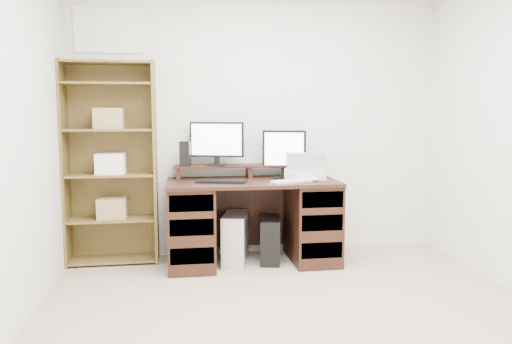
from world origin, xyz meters
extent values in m
cube|color=silver|center=(0.00, 2.01, 1.25)|extent=(3.50, 0.02, 2.50)
cube|color=white|center=(-1.35, 1.99, 2.08)|extent=(0.60, 0.01, 0.40)
cube|color=black|center=(-0.11, 1.63, 0.73)|extent=(1.50, 0.70, 0.03)
cube|color=black|center=(-0.66, 1.63, 0.36)|extent=(0.40, 0.66, 0.72)
cube|color=black|center=(0.44, 1.63, 0.36)|extent=(0.40, 0.66, 0.72)
cube|color=black|center=(-0.11, 1.96, 0.40)|extent=(1.48, 0.02, 0.65)
cube|color=black|center=(-0.66, 1.30, 0.18)|extent=(0.36, 0.01, 0.14)
cube|color=black|center=(-0.66, 1.30, 0.42)|extent=(0.36, 0.01, 0.14)
cube|color=black|center=(-0.66, 1.30, 0.62)|extent=(0.36, 0.01, 0.14)
cube|color=black|center=(0.44, 1.30, 0.18)|extent=(0.36, 0.01, 0.14)
cube|color=black|center=(0.44, 1.30, 0.42)|extent=(0.36, 0.01, 0.14)
cube|color=black|center=(0.44, 1.30, 0.62)|extent=(0.36, 0.01, 0.14)
cube|color=black|center=(-0.76, 1.85, 0.80)|extent=(0.04, 0.20, 0.10)
cube|color=black|center=(-0.11, 1.85, 0.80)|extent=(0.04, 0.20, 0.10)
cube|color=black|center=(0.54, 1.85, 0.80)|extent=(0.04, 0.20, 0.10)
cube|color=black|center=(-0.11, 1.85, 0.86)|extent=(1.40, 0.22, 0.02)
cube|color=black|center=(-0.41, 1.81, 0.88)|extent=(0.19, 0.17, 0.01)
cube|color=black|center=(-0.41, 1.83, 0.93)|extent=(0.05, 0.04, 0.09)
cube|color=black|center=(-0.41, 1.83, 1.11)|extent=(0.48, 0.18, 0.32)
cube|color=white|center=(-0.41, 1.81, 1.11)|extent=(0.44, 0.14, 0.28)
cube|color=black|center=(0.20, 1.75, 0.76)|extent=(0.23, 0.20, 0.02)
cube|color=black|center=(0.21, 1.77, 0.82)|extent=(0.06, 0.05, 0.11)
cube|color=black|center=(0.21, 1.77, 1.01)|extent=(0.39, 0.16, 0.35)
cube|color=white|center=(0.20, 1.75, 1.01)|extent=(0.34, 0.12, 0.31)
cube|color=black|center=(-0.69, 1.82, 0.98)|extent=(0.11, 0.11, 0.22)
cube|color=black|center=(-0.39, 1.53, 0.76)|extent=(0.45, 0.25, 0.02)
cube|color=white|center=(0.23, 1.48, 0.76)|extent=(0.42, 0.27, 0.02)
ellipsoid|color=white|center=(0.43, 1.50, 0.77)|extent=(0.10, 0.09, 0.04)
cube|color=beige|center=(0.39, 1.70, 0.80)|extent=(0.43, 0.35, 0.09)
cube|color=#93979D|center=(0.39, 1.70, 0.92)|extent=(0.36, 0.27, 0.15)
cube|color=#BBBEC2|center=(-0.26, 1.65, 0.23)|extent=(0.30, 0.48, 0.45)
cube|color=black|center=(0.05, 1.65, 0.20)|extent=(0.24, 0.43, 0.40)
cube|color=#19FF33|center=(0.02, 1.45, 0.29)|extent=(0.01, 0.01, 0.01)
cube|color=brown|center=(-1.74, 1.83, 0.90)|extent=(0.02, 0.30, 1.80)
cube|color=brown|center=(-0.96, 1.83, 0.90)|extent=(0.02, 0.30, 1.80)
cube|color=brown|center=(-1.35, 1.97, 0.90)|extent=(0.80, 0.01, 1.80)
cube|color=brown|center=(-1.35, 1.83, 0.03)|extent=(0.75, 0.28, 0.02)
cube|color=brown|center=(-1.35, 1.83, 0.40)|extent=(0.75, 0.28, 0.02)
cube|color=brown|center=(-1.35, 1.83, 0.80)|extent=(0.75, 0.28, 0.02)
cube|color=brown|center=(-1.35, 1.83, 1.20)|extent=(0.75, 0.28, 0.02)
cube|color=brown|center=(-1.35, 1.83, 1.60)|extent=(0.75, 0.28, 0.02)
cube|color=brown|center=(-1.35, 1.83, 1.78)|extent=(0.75, 0.28, 0.02)
cube|color=#A07F54|center=(-1.35, 1.83, 0.50)|extent=(0.25, 0.20, 0.18)
cube|color=white|center=(-1.35, 1.83, 0.90)|extent=(0.25, 0.20, 0.18)
cube|color=#A07F54|center=(-1.35, 1.83, 1.30)|extent=(0.25, 0.20, 0.18)
camera|label=1|loc=(-0.75, -2.71, 1.35)|focal=35.00mm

